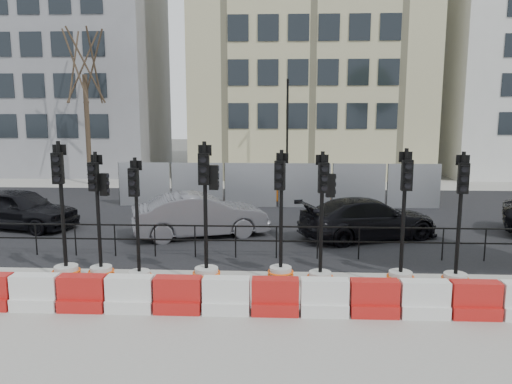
{
  "coord_description": "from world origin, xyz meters",
  "views": [
    {
      "loc": [
        0.06,
        -12.97,
        4.36
      ],
      "look_at": [
        -0.68,
        3.0,
        1.7
      ],
      "focal_mm": 35.0,
      "sensor_mm": 36.0,
      "label": 1
    }
  ],
  "objects_px": {
    "car_a": "(19,209)",
    "car_c": "(368,219)",
    "traffic_signal_h": "(456,262)",
    "traffic_signal_a": "(65,254)",
    "traffic_signal_d": "(207,252)"
  },
  "relations": [
    {
      "from": "traffic_signal_a",
      "to": "traffic_signal_d",
      "type": "height_order",
      "value": "same"
    },
    {
      "from": "traffic_signal_d",
      "to": "traffic_signal_h",
      "type": "xyz_separation_m",
      "value": [
        6.1,
        -0.08,
        -0.16
      ]
    },
    {
      "from": "car_c",
      "to": "traffic_signal_h",
      "type": "bearing_deg",
      "value": 175.27
    },
    {
      "from": "traffic_signal_h",
      "to": "car_a",
      "type": "xyz_separation_m",
      "value": [
        -13.85,
        5.69,
        0.05
      ]
    },
    {
      "from": "traffic_signal_d",
      "to": "car_a",
      "type": "relative_size",
      "value": 0.77
    },
    {
      "from": "traffic_signal_a",
      "to": "traffic_signal_d",
      "type": "relative_size",
      "value": 1.0
    },
    {
      "from": "car_a",
      "to": "car_c",
      "type": "xyz_separation_m",
      "value": [
        12.57,
        -0.86,
        -0.05
      ]
    },
    {
      "from": "traffic_signal_h",
      "to": "traffic_signal_d",
      "type": "bearing_deg",
      "value": -172.81
    },
    {
      "from": "traffic_signal_a",
      "to": "car_c",
      "type": "height_order",
      "value": "traffic_signal_a"
    },
    {
      "from": "traffic_signal_a",
      "to": "car_c",
      "type": "distance_m",
      "value": 9.67
    },
    {
      "from": "traffic_signal_d",
      "to": "traffic_signal_h",
      "type": "bearing_deg",
      "value": 0.51
    },
    {
      "from": "car_c",
      "to": "car_a",
      "type": "bearing_deg",
      "value": 66.53
    },
    {
      "from": "traffic_signal_d",
      "to": "car_a",
      "type": "xyz_separation_m",
      "value": [
        -7.74,
        5.61,
        -0.11
      ]
    },
    {
      "from": "traffic_signal_d",
      "to": "car_a",
      "type": "distance_m",
      "value": 9.56
    },
    {
      "from": "traffic_signal_h",
      "to": "car_c",
      "type": "xyz_separation_m",
      "value": [
        -1.28,
        4.83,
        -0.0
      ]
    }
  ]
}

